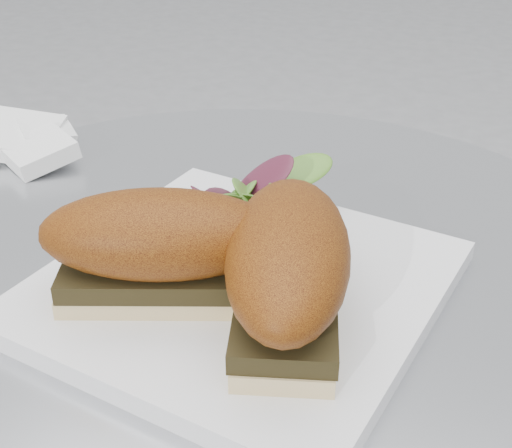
# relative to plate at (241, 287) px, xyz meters

# --- Properties ---
(plate) EXTENTS (0.31, 0.31, 0.02)m
(plate) POSITION_rel_plate_xyz_m (0.00, 0.00, 0.00)
(plate) COLOR white
(plate) RESTS_ON table
(sandwich_left) EXTENTS (0.18, 0.13, 0.08)m
(sandwich_left) POSITION_rel_plate_xyz_m (-0.04, -0.04, 0.05)
(sandwich_left) COLOR beige
(sandwich_left) RESTS_ON plate
(sandwich_right) EXTENTS (0.13, 0.19, 0.08)m
(sandwich_right) POSITION_rel_plate_xyz_m (0.05, -0.03, 0.05)
(sandwich_right) COLOR beige
(sandwich_right) RESTS_ON plate
(salad) EXTENTS (0.12, 0.12, 0.05)m
(salad) POSITION_rel_plate_xyz_m (-0.02, 0.07, 0.03)
(salad) COLOR #5D912F
(salad) RESTS_ON plate
(napkin) EXTENTS (0.11, 0.11, 0.02)m
(napkin) POSITION_rel_plate_xyz_m (-0.30, 0.15, 0.00)
(napkin) COLOR white
(napkin) RESTS_ON table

